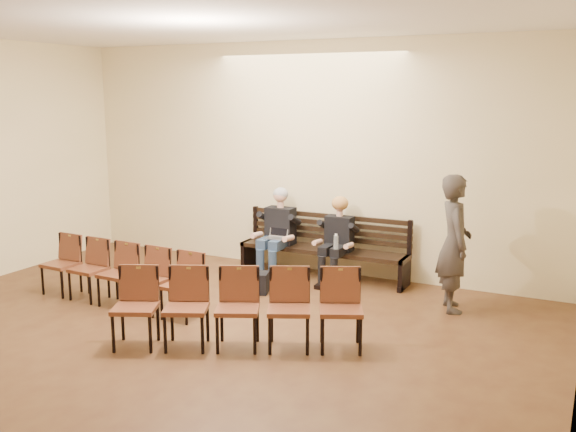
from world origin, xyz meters
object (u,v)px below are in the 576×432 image
seated_man (277,233)px  water_bottle (336,250)px  bench (323,263)px  passerby (455,233)px  chair_row_back (238,309)px  seated_woman (337,244)px  laptop (275,240)px  bag (254,283)px  chair_row_front (118,275)px

seated_man → water_bottle: 1.12m
bench → passerby: passerby is taller
passerby → chair_row_back: size_ratio=0.75×
seated_woman → laptop: (-0.93, -0.15, -0.01)m
seated_man → bench: bearing=9.8°
bag → chair_row_back: 1.97m
seated_woman → water_bottle: seated_woman is taller
laptop → passerby: passerby is taller
bench → passerby: 2.28m
bench → laptop: (-0.66, -0.27, 0.33)m
bag → bench: bearing=63.6°
water_bottle → bench: bearing=132.2°
chair_row_front → seated_man: bearing=64.3°
seated_woman → passerby: passerby is taller
chair_row_front → water_bottle: bearing=42.8°
bag → chair_row_front: (-1.33, -1.24, 0.26)m
chair_row_front → chair_row_back: (2.13, -0.54, 0.03)m
chair_row_front → chair_row_back: 2.19m
laptop → bench: bearing=16.4°
laptop → seated_man: bearing=98.6°
seated_woman → water_bottle: (0.11, -0.30, -0.00)m
laptop → water_bottle: (1.04, -0.15, 0.00)m
bag → chair_row_front: bearing=-137.0°
seated_man → chair_row_front: seated_man is taller
laptop → chair_row_front: (-1.22, -2.08, -0.15)m
bench → bag: 1.25m
seated_woman → chair_row_back: size_ratio=0.42×
passerby → chair_row_front: bearing=89.8°
bench → chair_row_front: 3.02m
bench → seated_woman: size_ratio=2.30×
seated_woman → bag: size_ratio=2.86×
seated_man → laptop: (0.04, -0.15, -0.08)m
seated_woman → water_bottle: 0.32m
laptop → water_bottle: water_bottle is taller
passerby → seated_woman: bearing=50.7°
laptop → seated_woman: bearing=3.2°
seated_woman → passerby: bearing=-15.1°
chair_row_back → laptop: bearing=84.5°
laptop → water_bottle: bearing=-14.3°
bench → chair_row_back: 2.91m
seated_man → laptop: bearing=-75.1°
seated_woman → laptop: bearing=-170.5°
water_bottle → passerby: bearing=-6.1°
bench → passerby: size_ratio=1.30×
water_bottle → chair_row_back: 2.48m
laptop → bag: (0.10, -0.84, -0.41)m
bag → laptop: bearing=97.0°
passerby → water_bottle: bearing=59.7°
bench → water_bottle: bearing=-47.8°
bench → water_bottle: 0.66m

